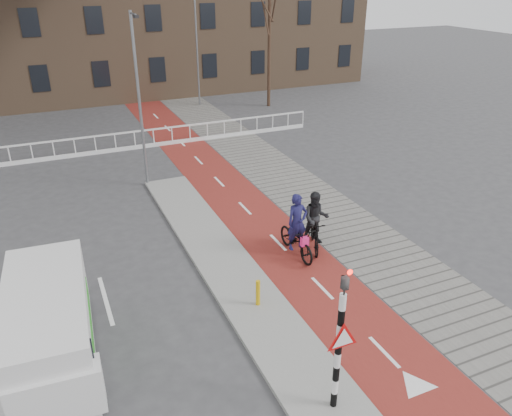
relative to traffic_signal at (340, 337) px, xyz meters
name	(u,v)px	position (x,y,z in m)	size (l,w,h in m)	color
ground	(311,344)	(0.60, 2.02, -1.99)	(120.00, 120.00, 0.00)	#38383A
bike_lane	(227,190)	(2.10, 12.02, -1.98)	(2.50, 60.00, 0.01)	maroon
sidewalk	(285,180)	(4.90, 12.02, -1.98)	(3.00, 60.00, 0.01)	slate
curb_island	(229,269)	(-0.10, 6.02, -1.93)	(1.80, 16.00, 0.12)	gray
traffic_signal	(340,337)	(0.00, 0.00, 0.00)	(0.80, 0.80, 3.68)	black
bollard	(258,293)	(-0.04, 3.93, -1.48)	(0.12, 0.12, 0.78)	#CA9B0B
cyclist_near	(297,235)	(2.30, 6.07, -1.25)	(0.78, 2.12, 2.16)	black
cyclist_far	(315,226)	(3.05, 6.18, -1.13)	(1.26, 1.98, 2.05)	black
van	(49,325)	(-5.36, 4.03, -0.95)	(2.12, 4.69, 1.97)	silver
railing	(54,154)	(-4.40, 19.02, -1.68)	(28.00, 0.10, 0.99)	silver
tree_right	(269,54)	(9.93, 24.56, 1.47)	(0.22, 0.22, 6.91)	#301E15
streetlight_near	(140,104)	(-0.89, 13.98, 1.60)	(0.12, 0.12, 7.18)	slate
streetlight_right	(197,50)	(5.64, 26.77, 1.73)	(0.12, 0.12, 7.43)	slate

